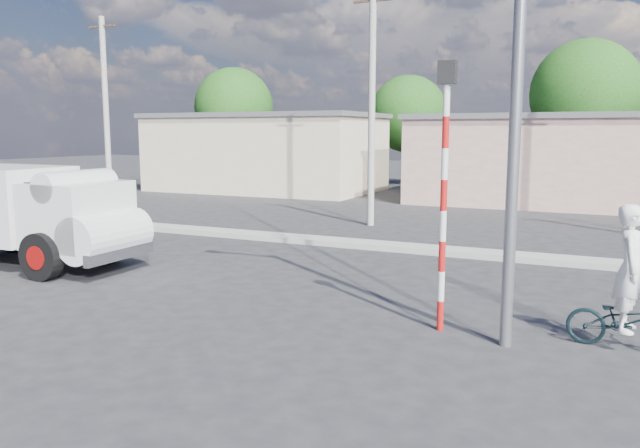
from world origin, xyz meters
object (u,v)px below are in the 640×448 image
at_px(cyclist, 629,288).
at_px(streetlight, 509,12).
at_px(truck, 29,212).
at_px(bicycle, 627,321).
at_px(traffic_pole, 444,174).

bearing_deg(cyclist, streetlight, 111.17).
relative_size(truck, streetlight, 0.65).
bearing_deg(bicycle, cyclist, 3.62).
xyz_separation_m(truck, bicycle, (13.12, -0.42, -0.89)).
distance_m(truck, streetlight, 11.90).
bearing_deg(traffic_pole, bicycle, 5.73).
relative_size(truck, bicycle, 3.45).
xyz_separation_m(truck, cyclist, (13.12, -0.42, -0.38)).
bearing_deg(truck, streetlight, -5.51).
bearing_deg(traffic_pole, streetlight, -17.73).
relative_size(bicycle, streetlight, 0.19).
relative_size(bicycle, cyclist, 0.89).
height_order(bicycle, streetlight, streetlight).
bearing_deg(truck, cyclist, -2.29).
relative_size(traffic_pole, streetlight, 0.48).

